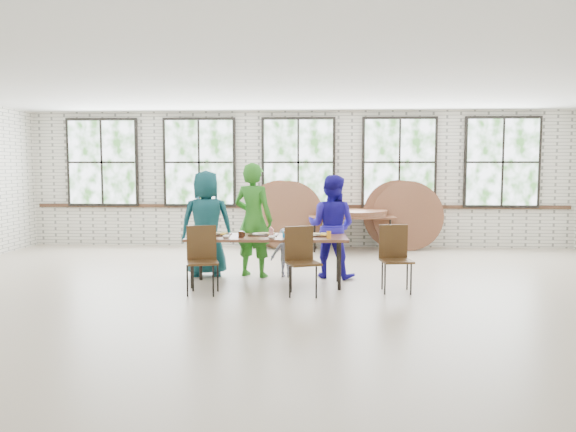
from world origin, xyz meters
The scene contains 13 objects.
room centered at (0.00, 4.44, 1.83)m, with size 12.00×12.00×12.00m.
dining_table centered at (-0.32, 0.41, 0.69)m, with size 2.43×0.88×0.74m.
chair_near_left centered at (-1.19, -0.17, 0.56)m, with size 0.51×0.50×0.95m.
chair_near_right centered at (0.22, -0.17, 0.56)m, with size 0.54×0.53×0.95m.
chair_spare centered at (1.56, 0.11, 0.56)m, with size 0.47×0.46×0.95m.
adult_teal centered at (-1.37, 1.06, 0.86)m, with size 0.84×0.55×1.73m, color #175258.
adult_green centered at (-0.60, 1.06, 0.92)m, with size 0.67×0.44×1.85m, color #2B7C21.
toddler centered at (-0.07, 1.06, 0.40)m, with size 0.51×0.29×0.79m, color #13163D.
adult_blue centered at (0.66, 1.06, 0.83)m, with size 0.80×0.63×1.65m, color #1F169D.
storage_table centered at (1.15, 3.92, 0.69)m, with size 1.83×0.84×0.74m.
tabletop_clutter centered at (-0.23, 0.38, 0.77)m, with size 1.98×0.62×0.11m.
round_tops_stacked centered at (1.15, 3.92, 0.80)m, with size 1.50×1.50×0.13m.
round_tops_leaning centered at (0.98, 4.12, 0.73)m, with size 4.25×0.43×1.49m.
Camera 1 is at (0.47, -7.94, 1.80)m, focal length 35.00 mm.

